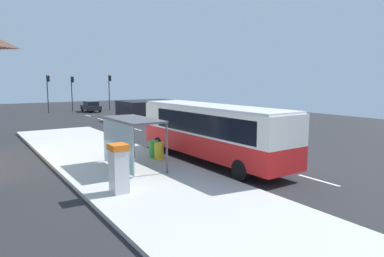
# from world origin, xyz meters

# --- Properties ---
(ground_plane) EXTENTS (56.00, 92.00, 0.04)m
(ground_plane) POSITION_xyz_m (0.00, 14.00, -0.02)
(ground_plane) COLOR #262628
(sidewalk_platform) EXTENTS (6.20, 30.00, 0.18)m
(sidewalk_platform) POSITION_xyz_m (-6.40, 2.00, 0.09)
(sidewalk_platform) COLOR beige
(sidewalk_platform) RESTS_ON ground
(lane_stripe_seg_0) EXTENTS (0.16, 2.20, 0.01)m
(lane_stripe_seg_0) POSITION_xyz_m (0.25, -6.00, 0.01)
(lane_stripe_seg_0) COLOR silver
(lane_stripe_seg_0) RESTS_ON ground
(lane_stripe_seg_1) EXTENTS (0.16, 2.20, 0.01)m
(lane_stripe_seg_1) POSITION_xyz_m (0.25, -1.00, 0.01)
(lane_stripe_seg_1) COLOR silver
(lane_stripe_seg_1) RESTS_ON ground
(lane_stripe_seg_2) EXTENTS (0.16, 2.20, 0.01)m
(lane_stripe_seg_2) POSITION_xyz_m (0.25, 4.00, 0.01)
(lane_stripe_seg_2) COLOR silver
(lane_stripe_seg_2) RESTS_ON ground
(lane_stripe_seg_3) EXTENTS (0.16, 2.20, 0.01)m
(lane_stripe_seg_3) POSITION_xyz_m (0.25, 9.00, 0.01)
(lane_stripe_seg_3) COLOR silver
(lane_stripe_seg_3) RESTS_ON ground
(lane_stripe_seg_4) EXTENTS (0.16, 2.20, 0.01)m
(lane_stripe_seg_4) POSITION_xyz_m (0.25, 14.00, 0.01)
(lane_stripe_seg_4) COLOR silver
(lane_stripe_seg_4) RESTS_ON ground
(lane_stripe_seg_5) EXTENTS (0.16, 2.20, 0.01)m
(lane_stripe_seg_5) POSITION_xyz_m (0.25, 19.00, 0.01)
(lane_stripe_seg_5) COLOR silver
(lane_stripe_seg_5) RESTS_ON ground
(lane_stripe_seg_6) EXTENTS (0.16, 2.20, 0.01)m
(lane_stripe_seg_6) POSITION_xyz_m (0.25, 24.00, 0.01)
(lane_stripe_seg_6) COLOR silver
(lane_stripe_seg_6) RESTS_ON ground
(lane_stripe_seg_7) EXTENTS (0.16, 2.20, 0.01)m
(lane_stripe_seg_7) POSITION_xyz_m (0.25, 29.00, 0.01)
(lane_stripe_seg_7) COLOR silver
(lane_stripe_seg_7) RESTS_ON ground
(bus) EXTENTS (2.66, 11.04, 3.21)m
(bus) POSITION_xyz_m (-1.71, -0.33, 1.84)
(bus) COLOR red
(bus) RESTS_ON ground
(white_van) EXTENTS (2.15, 5.26, 2.30)m
(white_van) POSITION_xyz_m (2.20, 19.27, 1.34)
(white_van) COLOR black
(white_van) RESTS_ON ground
(sedan_near) EXTENTS (1.85, 4.40, 1.52)m
(sedan_near) POSITION_xyz_m (2.30, 34.21, 0.79)
(sedan_near) COLOR black
(sedan_near) RESTS_ON ground
(ticket_machine) EXTENTS (0.66, 0.76, 1.94)m
(ticket_machine) POSITION_xyz_m (-8.23, -3.07, 1.17)
(ticket_machine) COLOR silver
(ticket_machine) RESTS_ON sidewalk_platform
(recycling_bin_yellow) EXTENTS (0.52, 0.52, 0.95)m
(recycling_bin_yellow) POSITION_xyz_m (-4.20, 1.14, 0.66)
(recycling_bin_yellow) COLOR yellow
(recycling_bin_yellow) RESTS_ON sidewalk_platform
(recycling_bin_green) EXTENTS (0.52, 0.52, 0.95)m
(recycling_bin_green) POSITION_xyz_m (-4.20, 1.84, 0.66)
(recycling_bin_green) COLOR green
(recycling_bin_green) RESTS_ON sidewalk_platform
(traffic_light_near_side) EXTENTS (0.49, 0.28, 5.33)m
(traffic_light_near_side) POSITION_xyz_m (5.50, 34.97, 3.53)
(traffic_light_near_side) COLOR #2D2D2D
(traffic_light_near_side) RESTS_ON ground
(traffic_light_far_side) EXTENTS (0.49, 0.28, 5.27)m
(traffic_light_far_side) POSITION_xyz_m (-3.10, 35.77, 3.49)
(traffic_light_far_side) COLOR #2D2D2D
(traffic_light_far_side) RESTS_ON ground
(traffic_light_median) EXTENTS (0.49, 0.28, 5.14)m
(traffic_light_median) POSITION_xyz_m (0.40, 36.57, 3.41)
(traffic_light_median) COLOR #2D2D2D
(traffic_light_median) RESTS_ON ground
(bus_shelter) EXTENTS (1.80, 4.00, 2.50)m
(bus_shelter) POSITION_xyz_m (-6.41, 0.29, 2.10)
(bus_shelter) COLOR #4C4C51
(bus_shelter) RESTS_ON sidewalk_platform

